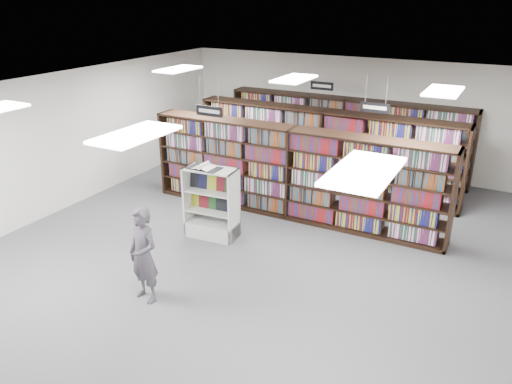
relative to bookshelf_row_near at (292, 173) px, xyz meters
The scene contains 18 objects.
floor 2.26m from the bookshelf_row_near, 90.00° to the right, with size 12.00×12.00×0.00m, color #5A5A5F.
ceiling 2.94m from the bookshelf_row_near, 90.00° to the right, with size 10.00×12.00×0.10m, color white.
wall_back 4.04m from the bookshelf_row_near, 90.00° to the left, with size 10.00×0.10×3.20m, color silver.
wall_left 5.41m from the bookshelf_row_near, 158.20° to the right, with size 0.10×12.00×3.20m, color silver.
bookshelf_row_near is the anchor object (origin of this frame).
bookshelf_row_mid 2.00m from the bookshelf_row_near, 90.00° to the left, with size 7.00×0.60×2.10m.
bookshelf_row_far 3.70m from the bookshelf_row_near, 90.00° to the left, with size 7.00×0.60×2.10m.
aisle_sign_left 2.33m from the bookshelf_row_near, 146.29° to the right, with size 0.65×0.02×0.80m.
aisle_sign_right 2.33m from the bookshelf_row_near, 33.67° to the left, with size 0.65×0.02×0.80m.
aisle_sign_center 3.38m from the bookshelf_row_near, 99.46° to the left, with size 0.65×0.02×0.80m.
troffer_front_center 5.43m from the bookshelf_row_near, 90.00° to the right, with size 0.60×1.20×0.04m, color white.
troffer_front_right 6.20m from the bookshelf_row_near, 59.04° to the right, with size 0.60×1.20×0.04m, color white.
troffer_back_left 3.67m from the bookshelf_row_near, behind, with size 0.60×1.20×0.04m, color white.
troffer_back_center 2.11m from the bookshelf_row_near, ahead, with size 0.60×1.20×0.04m, color white.
troffer_back_right 3.67m from the bookshelf_row_near, ahead, with size 0.60×1.20×0.04m, color white.
endcap_display 2.07m from the bookshelf_row_near, 121.43° to the right, with size 1.13×0.63×1.52m.
open_book 2.19m from the bookshelf_row_near, 123.21° to the right, with size 0.69×0.41×0.13m.
shopper 4.32m from the bookshelf_row_near, 100.00° to the right, with size 0.61×0.40×1.67m, color #4F4954.
Camera 1 is at (4.28, -7.75, 4.86)m, focal length 35.00 mm.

